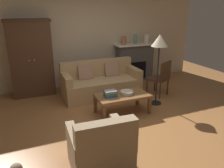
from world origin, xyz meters
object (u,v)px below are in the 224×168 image
mantel_vase_terracotta (124,40)px  mantel_vase_cream (147,39)px  couch (101,83)px  floor_lamp (159,45)px  coffee_table (122,97)px  side_chair_wooden (161,76)px  mantel_vase_jade (136,39)px  armchair_near_left (100,151)px  armoire (31,58)px  fruit_bowl (127,92)px  book_stack (110,93)px  fireplace (134,62)px

mantel_vase_terracotta → mantel_vase_cream: (0.76, 0.00, 0.01)m
couch → floor_lamp: (1.00, -1.00, 1.06)m
coffee_table → side_chair_wooden: side_chair_wooden is taller
couch → mantel_vase_jade: 1.86m
mantel_vase_terracotta → mantel_vase_jade: mantel_vase_jade is taller
floor_lamp → armchair_near_left: bearing=-140.2°
armoire → mantel_vase_terracotta: armoire is taller
mantel_vase_cream → side_chair_wooden: mantel_vase_cream is taller
fruit_bowl → book_stack: 0.37m
coffee_table → floor_lamp: floor_lamp is taller
armchair_near_left → fireplace: bearing=55.7°
mantel_vase_terracotta → floor_lamp: 1.80m
fireplace → mantel_vase_cream: size_ratio=4.88×
mantel_vase_jade → armchair_near_left: mantel_vase_jade is taller
armoire → mantel_vase_cream: armoire is taller
fruit_bowl → mantel_vase_terracotta: size_ratio=1.18×
armoire → coffee_table: (1.62, -1.88, -0.58)m
fireplace → coffee_table: bearing=-124.2°
fruit_bowl → side_chair_wooden: side_chair_wooden is taller
mantel_vase_jade → mantel_vase_terracotta: bearing=180.0°
couch → mantel_vase_jade: size_ratio=6.95×
armoire → book_stack: 2.36m
fruit_bowl → side_chair_wooden: bearing=23.5°
fireplace → mantel_vase_terracotta: (-0.38, -0.02, 0.67)m
coffee_table → mantel_vase_jade: 2.52m
armoire → mantel_vase_cream: size_ratio=7.28×
book_stack → side_chair_wooden: bearing=18.5°
armchair_near_left → floor_lamp: bearing=39.8°
armoire → mantel_vase_cream: bearing=1.0°
mantel_vase_jade → coffee_table: bearing=-124.5°
armchair_near_left → side_chair_wooden: (2.34, 2.01, 0.20)m
armoire → mantel_vase_cream: 3.34m
book_stack → mantel_vase_cream: size_ratio=0.96×
mantel_vase_cream → floor_lamp: 1.96m
couch → floor_lamp: bearing=-45.0°
fireplace → mantel_vase_cream: mantel_vase_cream is taller
mantel_vase_terracotta → coffee_table: bearing=-116.2°
book_stack → side_chair_wooden: size_ratio=0.28×
fruit_bowl → armchair_near_left: bearing=-127.1°
book_stack → mantel_vase_terracotta: size_ratio=1.06×
fireplace → fruit_bowl: fireplace is taller
fireplace → side_chair_wooden: (-0.02, -1.43, -0.06)m
book_stack → mantel_vase_jade: mantel_vase_jade is taller
fireplace → armoire: 2.97m
armchair_near_left → couch: bearing=70.0°
armoire → side_chair_wooden: size_ratio=2.09×
fireplace → side_chair_wooden: size_ratio=1.40×
coffee_table → mantel_vase_terracotta: bearing=63.8°
book_stack → armchair_near_left: (-0.75, -1.48, -0.17)m
couch → armchair_near_left: armchair_near_left is taller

